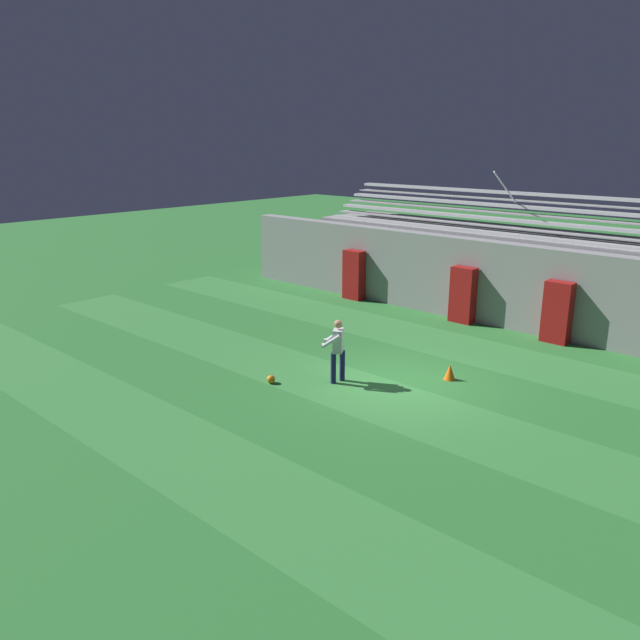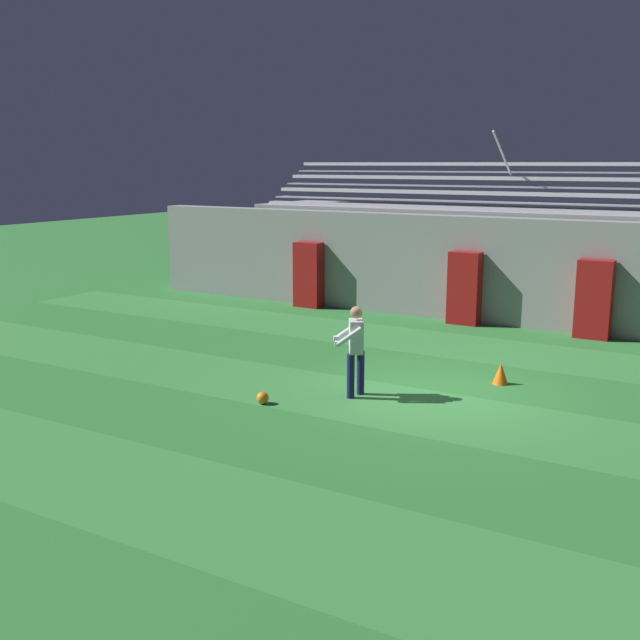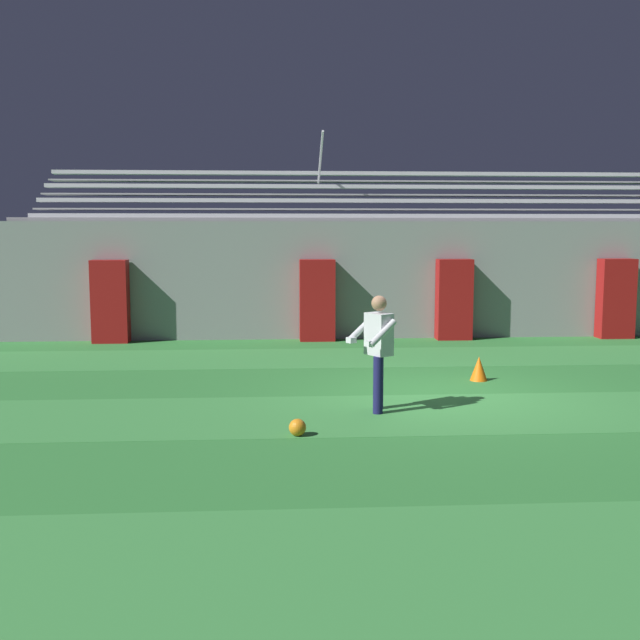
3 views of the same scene
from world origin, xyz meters
TOP-DOWN VIEW (x-y plane):
  - ground_plane at (0.00, 0.00)m, footprint 80.00×80.00m
  - turf_stripe_near at (0.00, -6.00)m, footprint 28.00×2.38m
  - turf_stripe_mid at (0.00, -1.23)m, footprint 28.00×2.38m
  - turf_stripe_far at (0.00, 3.54)m, footprint 28.00×2.38m
  - back_wall at (0.00, 6.50)m, footprint 24.00×0.60m
  - padding_pillar_gate_left at (-1.63, 5.95)m, footprint 0.82×0.44m
  - padding_pillar_gate_right at (1.63, 5.95)m, footprint 0.82×0.44m
  - padding_pillar_far_left at (-6.42, 5.95)m, footprint 0.82×0.44m
  - padding_pillar_far_right at (5.59, 5.95)m, footprint 0.82×0.44m
  - bleacher_stand at (-0.00, 8.49)m, footprint 18.00×3.35m
  - goalkeeper at (-1.19, -1.07)m, footprint 0.71×0.74m
  - soccer_ball at (-2.37, -2.30)m, footprint 0.22×0.22m
  - traffic_cone at (0.88, 1.04)m, footprint 0.30×0.30m

SIDE VIEW (x-z plane):
  - ground_plane at x=0.00m, z-range 0.00..0.00m
  - turf_stripe_near at x=0.00m, z-range 0.00..0.01m
  - turf_stripe_mid at x=0.00m, z-range 0.00..0.01m
  - turf_stripe_far at x=0.00m, z-range 0.00..0.01m
  - soccer_ball at x=-2.37m, z-range 0.00..0.22m
  - traffic_cone at x=0.88m, z-range 0.00..0.42m
  - goalkeeper at x=-1.19m, z-range 0.12..1.79m
  - padding_pillar_gate_left at x=-1.63m, z-range 0.00..1.91m
  - padding_pillar_gate_right at x=1.63m, z-range 0.00..1.91m
  - padding_pillar_far_left at x=-6.42m, z-range 0.00..1.91m
  - padding_pillar_far_right at x=5.59m, z-range 0.00..1.91m
  - back_wall at x=0.00m, z-range 0.00..2.80m
  - bleacher_stand at x=0.00m, z-range -1.01..4.01m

